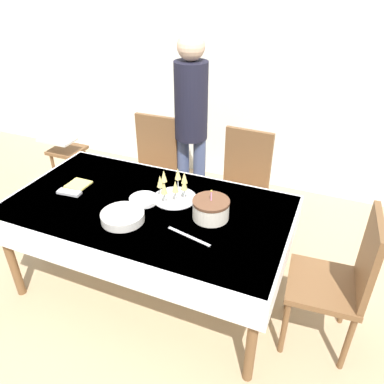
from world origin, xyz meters
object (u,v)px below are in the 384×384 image
object	(u,v)px
dining_chair_far_left	(153,166)
dining_chair_right_end	(341,278)
birthday_cake	(211,209)
high_chair	(67,157)
dining_chair_far_right	(242,184)
person_standing	(191,115)
plate_stack_dessert	(144,200)
plate_stack_main	(123,217)
champagne_tray	(173,187)

from	to	relation	value
dining_chair_far_left	dining_chair_right_end	distance (m)	1.88
dining_chair_right_end	dining_chair_far_left	bearing A→B (deg)	153.55
birthday_cake	dining_chair_right_end	bearing A→B (deg)	-1.89
high_chair	birthday_cake	bearing A→B (deg)	-22.75
birthday_cake	dining_chair_far_right	bearing A→B (deg)	91.14
dining_chair_right_end	birthday_cake	bearing A→B (deg)	178.11
dining_chair_right_end	person_standing	bearing A→B (deg)	144.16
dining_chair_far_left	plate_stack_dessert	xyz separation A→B (m)	(0.37, -0.81, 0.20)
plate_stack_dessert	high_chair	bearing A→B (deg)	150.12
birthday_cake	plate_stack_dessert	xyz separation A→B (m)	(-0.48, 0.00, -0.05)
dining_chair_far_left	birthday_cake	world-z (taller)	dining_chair_far_left
birthday_cake	person_standing	distance (m)	1.12
dining_chair_far_right	plate_stack_dessert	xyz separation A→B (m)	(-0.47, -0.81, 0.20)
plate_stack_main	plate_stack_dessert	xyz separation A→B (m)	(0.01, 0.24, -0.01)
birthday_cake	dining_chair_far_left	bearing A→B (deg)	136.62
dining_chair_far_left	person_standing	xyz separation A→B (m)	(0.32, 0.15, 0.47)
person_standing	plate_stack_dessert	bearing A→B (deg)	-86.67
plate_stack_main	high_chair	xyz separation A→B (m)	(-1.28, 0.99, -0.28)
dining_chair_far_right	dining_chair_right_end	world-z (taller)	same
plate_stack_main	person_standing	xyz separation A→B (m)	(-0.04, 1.20, 0.26)
champagne_tray	plate_stack_main	bearing A→B (deg)	-117.04
birthday_cake	high_chair	distance (m)	1.96
dining_chair_right_end	high_chair	world-z (taller)	dining_chair_right_end
plate_stack_main	person_standing	size ratio (longest dim) A/B	0.16
birthday_cake	high_chair	world-z (taller)	birthday_cake
champagne_tray	birthday_cake	bearing A→B (deg)	-20.52
dining_chair_far_right	champagne_tray	size ratio (longest dim) A/B	3.25
dining_chair_far_right	dining_chair_far_left	bearing A→B (deg)	180.00
dining_chair_far_right	high_chair	world-z (taller)	dining_chair_far_right
dining_chair_right_end	plate_stack_dessert	bearing A→B (deg)	178.74
person_standing	birthday_cake	bearing A→B (deg)	-60.62
person_standing	dining_chair_far_right	bearing A→B (deg)	-15.84
person_standing	high_chair	distance (m)	1.37
plate_stack_dessert	person_standing	size ratio (longest dim) A/B	0.12
dining_chair_far_right	plate_stack_dessert	distance (m)	0.95
plate_stack_dessert	dining_chair_far_left	bearing A→B (deg)	114.80
plate_stack_main	dining_chair_far_left	bearing A→B (deg)	108.94
plate_stack_main	dining_chair_right_end	bearing A→B (deg)	9.22
plate_stack_main	high_chair	distance (m)	1.64
dining_chair_right_end	champagne_tray	bearing A→B (deg)	172.77
birthday_cake	person_standing	world-z (taller)	person_standing
dining_chair_far_left	birthday_cake	bearing A→B (deg)	-43.38
champagne_tray	dining_chair_right_end	bearing A→B (deg)	-7.23
dining_chair_far_right	person_standing	world-z (taller)	person_standing
high_chair	person_standing	bearing A→B (deg)	9.66
dining_chair_far_left	champagne_tray	world-z (taller)	dining_chair_far_left
plate_stack_dessert	high_chair	distance (m)	1.52
dining_chair_right_end	birthday_cake	world-z (taller)	dining_chair_right_end
dining_chair_far_left	dining_chair_right_end	world-z (taller)	same
champagne_tray	high_chair	bearing A→B (deg)	156.78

